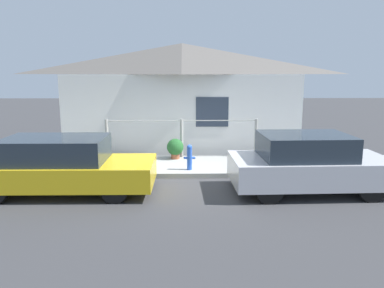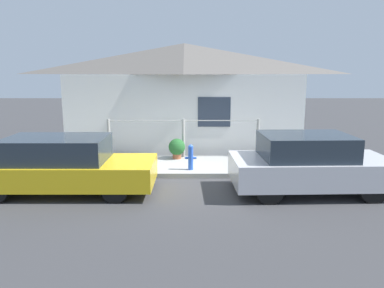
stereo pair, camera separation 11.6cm
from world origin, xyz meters
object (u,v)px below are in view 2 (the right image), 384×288
Objects in this scene: car_right at (308,164)px; potted_plant_near_hydrant at (176,148)px; car_left at (61,165)px; fire_hydrant at (190,157)px.

car_right is 4.40m from potted_plant_near_hydrant.
car_right is 5.90× the size of potted_plant_near_hydrant.
potted_plant_near_hydrant is at bearing 48.03° from car_left.
car_left is 3.45m from fire_hydrant.
potted_plant_near_hydrant is at bearing 136.14° from car_right.
car_left reaches higher than fire_hydrant.
car_right is at bearing -29.20° from fire_hydrant.
car_left is at bearing -152.65° from fire_hydrant.
car_left is 5.93× the size of fire_hydrant.
car_right is at bearing -41.91° from potted_plant_near_hydrant.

